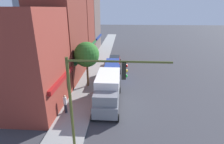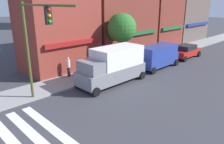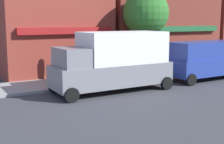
% 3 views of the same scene
% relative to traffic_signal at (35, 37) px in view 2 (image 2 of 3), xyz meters
% --- Properties ---
extents(storefront_row, '(32.76, 5.30, 15.71)m').
position_rel_traffic_signal_xyz_m(storefront_row, '(20.25, 6.46, 2.11)').
color(storefront_row, maroon).
rests_on(storefront_row, ground_plane).
extents(traffic_signal, '(0.32, 5.88, 6.62)m').
position_rel_traffic_signal_xyz_m(traffic_signal, '(0.00, 0.00, 0.00)').
color(traffic_signal, '#474C1E').
rests_on(traffic_signal, ground_plane).
extents(box_truck_grey, '(6.20, 2.42, 3.04)m').
position_rel_traffic_signal_xyz_m(box_truck_grey, '(6.27, -0.33, -2.99)').
color(box_truck_grey, slate).
rests_on(box_truck_grey, ground_plane).
extents(van_blue, '(5.03, 2.22, 2.34)m').
position_rel_traffic_signal_xyz_m(van_blue, '(12.79, -0.33, -3.29)').
color(van_blue, navy).
rests_on(van_blue, ground_plane).
extents(sedan_red, '(4.43, 2.02, 1.59)m').
position_rel_traffic_signal_xyz_m(sedan_red, '(18.76, -0.33, -3.74)').
color(sedan_red, '#B21E19').
rests_on(sedan_red, ground_plane).
extents(pedestrian_white_shirt, '(0.32, 0.32, 1.77)m').
position_rel_traffic_signal_xyz_m(pedestrian_white_shirt, '(4.35, 3.36, -3.51)').
color(pedestrian_white_shirt, '#23232D').
rests_on(pedestrian_white_shirt, sidewalk_left).
extents(street_tree, '(2.93, 2.93, 5.41)m').
position_rel_traffic_signal_xyz_m(street_tree, '(10.28, 2.47, -0.50)').
color(street_tree, brown).
rests_on(street_tree, sidewalk_left).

